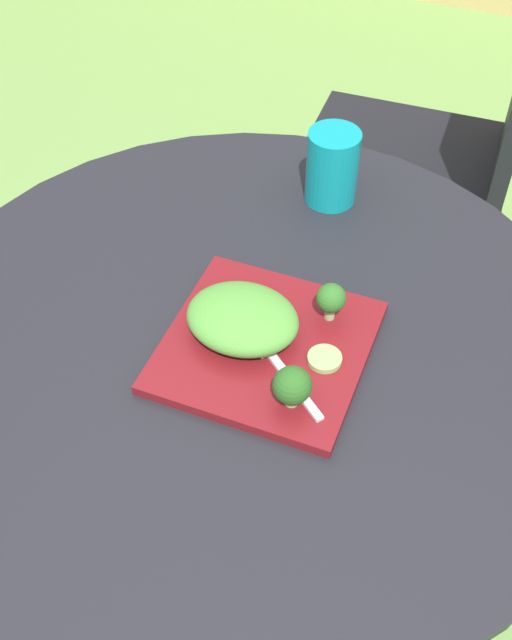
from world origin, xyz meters
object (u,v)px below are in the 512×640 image
object	(u,v)px
patio_chair	(452,138)
fork	(278,364)
salad_plate	(266,347)
drinking_glass	(332,170)

from	to	relation	value
patio_chair	fork	world-z (taller)	patio_chair
patio_chair	salad_plate	size ratio (longest dim) A/B	3.74
drinking_glass	fork	distance (m)	0.34
drinking_glass	salad_plate	bearing A→B (deg)	-86.50
salad_plate	drinking_glass	distance (m)	0.32
salad_plate	drinking_glass	size ratio (longest dim) A/B	2.16
patio_chair	fork	bearing A→B (deg)	-94.55
salad_plate	fork	distance (m)	0.04
patio_chair	drinking_glass	xyz separation A→B (m)	(-0.11, -0.51, 0.24)
salad_plate	fork	world-z (taller)	fork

